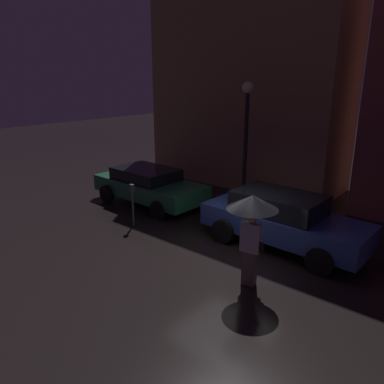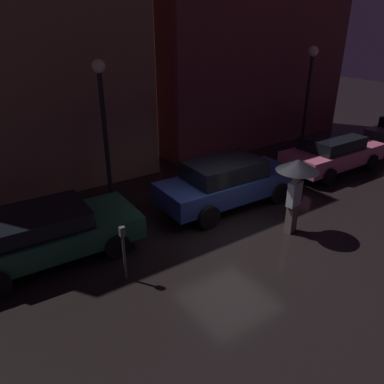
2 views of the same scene
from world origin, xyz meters
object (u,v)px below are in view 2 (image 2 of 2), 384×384
at_px(parked_car_pink, 332,153).
at_px(street_lamp_far, 310,78).
at_px(parked_car_blue, 227,182).
at_px(street_lamp_near, 103,108).
at_px(parked_car_green, 45,233).
at_px(pedestrian_with_umbrella, 297,175).
at_px(parking_meter, 124,248).

relative_size(parked_car_pink, street_lamp_far, 0.97).
relative_size(parked_car_blue, street_lamp_near, 1.04).
bearing_deg(street_lamp_near, street_lamp_far, -0.17).
distance_m(parked_car_blue, street_lamp_far, 7.30).
height_order(parked_car_green, pedestrian_with_umbrella, pedestrian_with_umbrella).
distance_m(parked_car_green, pedestrian_with_umbrella, 6.44).
bearing_deg(street_lamp_far, pedestrian_with_umbrella, -141.83).
height_order(parked_car_blue, street_lamp_near, street_lamp_near).
bearing_deg(parking_meter, parked_car_blue, 20.70).
distance_m(parked_car_blue, pedestrian_with_umbrella, 2.49).
relative_size(parked_car_blue, parked_car_pink, 1.07).
xyz_separation_m(parked_car_green, street_lamp_near, (2.64, 2.29, 2.25)).
bearing_deg(parked_car_pink, parking_meter, -169.88).
height_order(parked_car_green, parked_car_blue, parked_car_blue).
bearing_deg(pedestrian_with_umbrella, street_lamp_far, -152.78).
xyz_separation_m(parked_car_blue, street_lamp_far, (6.47, 2.49, 2.31)).
distance_m(parked_car_pink, parking_meter, 9.64).
height_order(pedestrian_with_umbrella, parking_meter, pedestrian_with_umbrella).
height_order(parked_car_green, street_lamp_far, street_lamp_far).
bearing_deg(parked_car_blue, parked_car_green, 179.36).
relative_size(pedestrian_with_umbrella, street_lamp_near, 0.49).
xyz_separation_m(parked_car_blue, parked_car_pink, (5.24, 0.02, -0.07)).
bearing_deg(parked_car_pink, pedestrian_with_umbrella, -154.16).
distance_m(parked_car_pink, pedestrian_with_umbrella, 5.46).
bearing_deg(parked_car_green, parked_car_blue, -0.33).
xyz_separation_m(parked_car_blue, parking_meter, (-4.26, -1.61, 0.04)).
relative_size(pedestrian_with_umbrella, parking_meter, 1.57).
bearing_deg(parked_car_pink, street_lamp_near, 163.17).
height_order(parked_car_pink, street_lamp_far, street_lamp_far).
distance_m(parking_meter, street_lamp_near, 4.87).
bearing_deg(pedestrian_with_umbrella, parked_car_pink, -165.51).
height_order(pedestrian_with_umbrella, street_lamp_near, street_lamp_near).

